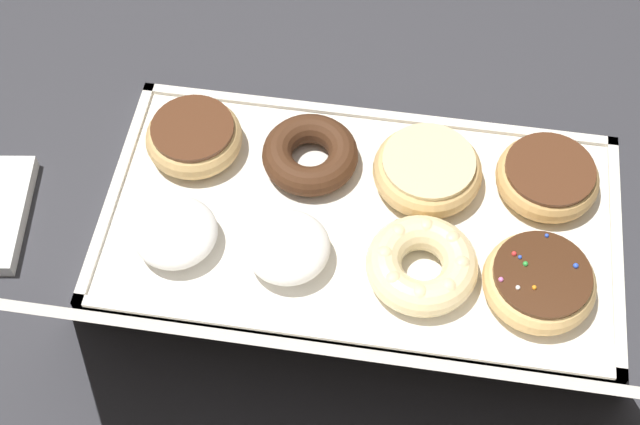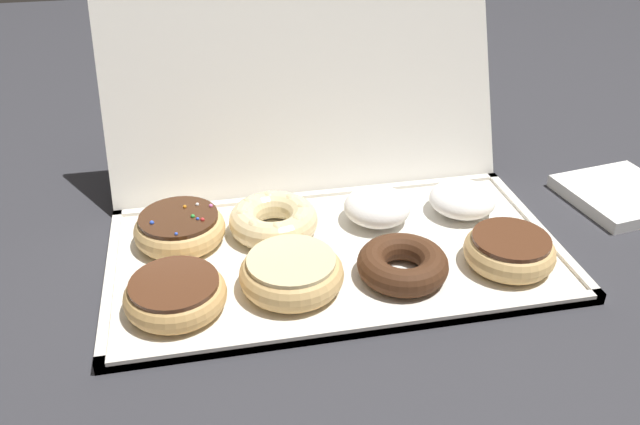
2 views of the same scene
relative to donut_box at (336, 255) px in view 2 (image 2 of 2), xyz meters
The scene contains 12 objects.
ground_plane 0.01m from the donut_box, ahead, with size 3.00×3.00×0.00m, color #333338.
donut_box is the anchor object (origin of this frame).
box_lid_open 0.26m from the donut_box, 90.00° to the left, with size 0.57×0.31×0.01m, color silver.
chocolate_frosted_donut_0 0.21m from the donut_box, 160.25° to the right, with size 0.12×0.12×0.04m.
glazed_ring_donut_1 0.09m from the donut_box, 137.99° to the right, with size 0.12×0.12×0.04m.
chocolate_cake_ring_donut_2 0.10m from the donut_box, 44.30° to the right, with size 0.11×0.11×0.03m.
chocolate_frosted_donut_3 0.21m from the donut_box, 18.53° to the right, with size 0.11×0.11×0.04m.
sprinkle_donut_4 0.20m from the donut_box, 161.75° to the left, with size 0.12×0.12×0.04m.
cruller_donut_5 0.10m from the donut_box, 139.35° to the left, with size 0.12×0.12×0.04m.
powdered_filled_donut_6 0.10m from the donut_box, 41.42° to the left, with size 0.09×0.09×0.04m.
powdered_filled_donut_7 0.20m from the donut_box, 17.58° to the left, with size 0.09×0.09×0.04m.
napkin_stack 0.45m from the donut_box, ahead, with size 0.15×0.15×0.02m, color white.
Camera 2 is at (-0.16, -0.67, 0.49)m, focal length 36.62 mm.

